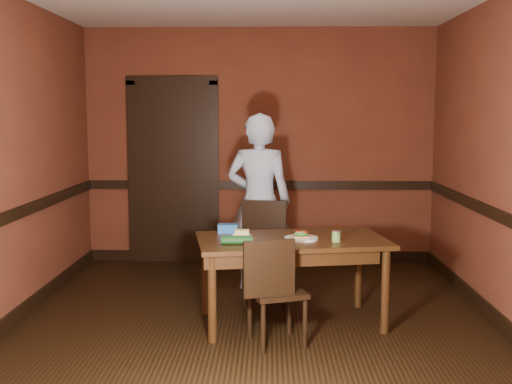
{
  "coord_description": "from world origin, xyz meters",
  "views": [
    {
      "loc": [
        0.12,
        -5.16,
        1.73
      ],
      "look_at": [
        0.0,
        0.35,
        1.05
      ],
      "focal_mm": 45.0,
      "sensor_mm": 36.0,
      "label": 1
    }
  ],
  "objects_px": {
    "chair_near": "(277,290)",
    "person": "(259,202)",
    "chair_far": "(268,252)",
    "cheese_saucer": "(242,233)",
    "sauce_jar": "(336,236)",
    "dining_table": "(291,281)",
    "food_tub": "(228,228)",
    "sandwich_plate": "(301,237)"
  },
  "relations": [
    {
      "from": "person",
      "to": "sandwich_plate",
      "type": "distance_m",
      "value": 1.19
    },
    {
      "from": "person",
      "to": "chair_near",
      "type": "bearing_deg",
      "value": 103.76
    },
    {
      "from": "dining_table",
      "to": "sandwich_plate",
      "type": "xyz_separation_m",
      "value": [
        0.08,
        -0.05,
        0.38
      ]
    },
    {
      "from": "chair_near",
      "to": "person",
      "type": "xyz_separation_m",
      "value": [
        -0.16,
        1.55,
        0.45
      ]
    },
    {
      "from": "person",
      "to": "cheese_saucer",
      "type": "height_order",
      "value": "person"
    },
    {
      "from": "chair_near",
      "to": "cheese_saucer",
      "type": "xyz_separation_m",
      "value": [
        -0.29,
        0.58,
        0.32
      ]
    },
    {
      "from": "chair_near",
      "to": "sandwich_plate",
      "type": "distance_m",
      "value": 0.57
    },
    {
      "from": "dining_table",
      "to": "person",
      "type": "bearing_deg",
      "value": 95.33
    },
    {
      "from": "sandwich_plate",
      "to": "dining_table",
      "type": "bearing_deg",
      "value": 145.09
    },
    {
      "from": "person",
      "to": "sauce_jar",
      "type": "relative_size",
      "value": 19.9
    },
    {
      "from": "dining_table",
      "to": "chair_near",
      "type": "xyz_separation_m",
      "value": [
        -0.13,
        -0.48,
        0.06
      ]
    },
    {
      "from": "chair_far",
      "to": "sauce_jar",
      "type": "bearing_deg",
      "value": -42.9
    },
    {
      "from": "chair_far",
      "to": "food_tub",
      "type": "height_order",
      "value": "chair_far"
    },
    {
      "from": "chair_near",
      "to": "person",
      "type": "distance_m",
      "value": 1.62
    },
    {
      "from": "sauce_jar",
      "to": "sandwich_plate",
      "type": "bearing_deg",
      "value": 163.75
    },
    {
      "from": "chair_far",
      "to": "sauce_jar",
      "type": "height_order",
      "value": "chair_far"
    },
    {
      "from": "chair_near",
      "to": "food_tub",
      "type": "relative_size",
      "value": 4.72
    },
    {
      "from": "person",
      "to": "sandwich_plate",
      "type": "bearing_deg",
      "value": 115.69
    },
    {
      "from": "sauce_jar",
      "to": "cheese_saucer",
      "type": "distance_m",
      "value": 0.8
    },
    {
      "from": "dining_table",
      "to": "cheese_saucer",
      "type": "distance_m",
      "value": 0.57
    },
    {
      "from": "sandwich_plate",
      "to": "sauce_jar",
      "type": "height_order",
      "value": "sauce_jar"
    },
    {
      "from": "dining_table",
      "to": "chair_near",
      "type": "bearing_deg",
      "value": -114.41
    },
    {
      "from": "dining_table",
      "to": "cheese_saucer",
      "type": "xyz_separation_m",
      "value": [
        -0.41,
        0.1,
        0.38
      ]
    },
    {
      "from": "chair_near",
      "to": "person",
      "type": "bearing_deg",
      "value": -103.17
    },
    {
      "from": "chair_far",
      "to": "cheese_saucer",
      "type": "bearing_deg",
      "value": -100.19
    },
    {
      "from": "chair_far",
      "to": "chair_near",
      "type": "relative_size",
      "value": 1.1
    },
    {
      "from": "person",
      "to": "food_tub",
      "type": "xyz_separation_m",
      "value": [
        -0.25,
        -0.83,
        -0.11
      ]
    },
    {
      "from": "food_tub",
      "to": "sauce_jar",
      "type": "bearing_deg",
      "value": -23.48
    },
    {
      "from": "sandwich_plate",
      "to": "cheese_saucer",
      "type": "relative_size",
      "value": 1.7
    },
    {
      "from": "chair_near",
      "to": "sauce_jar",
      "type": "relative_size",
      "value": 9.5
    },
    {
      "from": "person",
      "to": "chair_far",
      "type": "bearing_deg",
      "value": 110.08
    },
    {
      "from": "person",
      "to": "food_tub",
      "type": "distance_m",
      "value": 0.88
    },
    {
      "from": "sauce_jar",
      "to": "food_tub",
      "type": "xyz_separation_m",
      "value": [
        -0.89,
        0.37,
        -0.01
      ]
    },
    {
      "from": "person",
      "to": "sauce_jar",
      "type": "bearing_deg",
      "value": 125.66
    },
    {
      "from": "food_tub",
      "to": "dining_table",
      "type": "bearing_deg",
      "value": -24.65
    },
    {
      "from": "person",
      "to": "cheese_saucer",
      "type": "distance_m",
      "value": 0.98
    },
    {
      "from": "chair_far",
      "to": "cheese_saucer",
      "type": "relative_size",
      "value": 5.67
    },
    {
      "from": "person",
      "to": "cheese_saucer",
      "type": "relative_size",
      "value": 10.77
    },
    {
      "from": "dining_table",
      "to": "food_tub",
      "type": "distance_m",
      "value": 0.71
    },
    {
      "from": "dining_table",
      "to": "sandwich_plate",
      "type": "distance_m",
      "value": 0.39
    },
    {
      "from": "chair_far",
      "to": "food_tub",
      "type": "xyz_separation_m",
      "value": [
        -0.34,
        -0.4,
        0.3
      ]
    },
    {
      "from": "chair_far",
      "to": "food_tub",
      "type": "bearing_deg",
      "value": -118.6
    }
  ]
}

